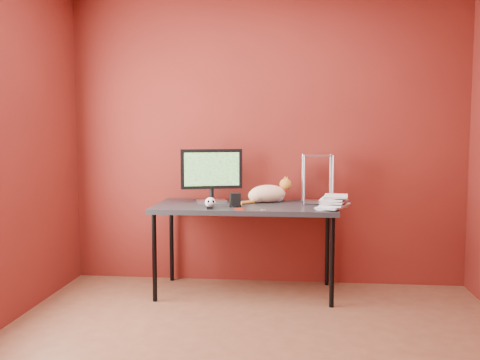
# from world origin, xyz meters

# --- Properties ---
(room) EXTENTS (3.52, 3.52, 2.61)m
(room) POSITION_xyz_m (0.00, 0.00, 1.45)
(room) COLOR brown
(room) RESTS_ON ground
(desk) EXTENTS (1.50, 0.70, 0.75)m
(desk) POSITION_xyz_m (-0.15, 1.37, 0.70)
(desk) COLOR black
(desk) RESTS_ON ground
(monitor) EXTENTS (0.51, 0.23, 0.46)m
(monitor) POSITION_xyz_m (-0.45, 1.49, 1.01)
(monitor) COLOR #BAB9BE
(monitor) RESTS_ON desk
(cat) EXTENTS (0.43, 0.31, 0.22)m
(cat) POSITION_xyz_m (0.03, 1.54, 0.83)
(cat) COLOR orange
(cat) RESTS_ON desk
(skull_mug) EXTENTS (0.09, 0.09, 0.08)m
(skull_mug) POSITION_xyz_m (-0.41, 1.16, 0.79)
(skull_mug) COLOR silver
(skull_mug) RESTS_ON desk
(speaker) EXTENTS (0.10, 0.10, 0.11)m
(speaker) POSITION_xyz_m (-0.22, 1.24, 0.80)
(speaker) COLOR black
(speaker) RESTS_ON desk
(book_stack) EXTENTS (0.28, 0.30, 1.22)m
(book_stack) POSITION_xyz_m (0.48, 1.25, 1.36)
(book_stack) COLOR beige
(book_stack) RESTS_ON desk
(wire_rack) EXTENTS (0.25, 0.21, 0.41)m
(wire_rack) POSITION_xyz_m (0.45, 1.54, 0.96)
(wire_rack) COLOR #BAB9BE
(wire_rack) RESTS_ON desk
(pocket_knife) EXTENTS (0.08, 0.03, 0.02)m
(pocket_knife) POSITION_xyz_m (-0.17, 1.08, 0.76)
(pocket_knife) COLOR #9F1B0C
(pocket_knife) RESTS_ON desk
(black_gadget) EXTENTS (0.05, 0.03, 0.02)m
(black_gadget) POSITION_xyz_m (-0.41, 1.09, 0.76)
(black_gadget) COLOR black
(black_gadget) RESTS_ON desk
(washer) EXTENTS (0.04, 0.04, 0.00)m
(washer) POSITION_xyz_m (0.02, 1.08, 0.75)
(washer) COLOR #BAB9BE
(washer) RESTS_ON desk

